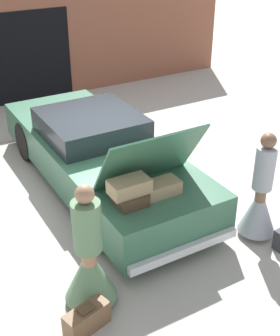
# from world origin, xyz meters

# --- Properties ---
(ground_plane) EXTENTS (40.00, 40.00, 0.00)m
(ground_plane) POSITION_xyz_m (0.00, 0.00, 0.00)
(ground_plane) COLOR #ADA89E
(garage_wall_back) EXTENTS (12.00, 0.14, 2.80)m
(garage_wall_back) POSITION_xyz_m (0.00, 4.68, 1.39)
(garage_wall_back) COLOR brown
(garage_wall_back) RESTS_ON ground_plane
(car) EXTENTS (1.82, 5.14, 1.71)m
(car) POSITION_xyz_m (-0.00, 0.00, 0.57)
(car) COLOR #336047
(car) RESTS_ON ground_plane
(person_left) EXTENTS (0.64, 0.64, 1.66)m
(person_left) POSITION_xyz_m (-1.34, -2.52, 0.59)
(person_left) COLOR #997051
(person_left) RESTS_ON ground_plane
(person_right) EXTENTS (0.54, 0.54, 1.65)m
(person_right) POSITION_xyz_m (1.34, -2.50, 0.60)
(person_right) COLOR brown
(person_right) RESTS_ON ground_plane
(suitcase_beside_left_person) EXTENTS (0.58, 0.35, 0.33)m
(suitcase_beside_left_person) POSITION_xyz_m (-1.57, -2.90, 0.15)
(suitcase_beside_left_person) COLOR brown
(suitcase_beside_left_person) RESTS_ON ground_plane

